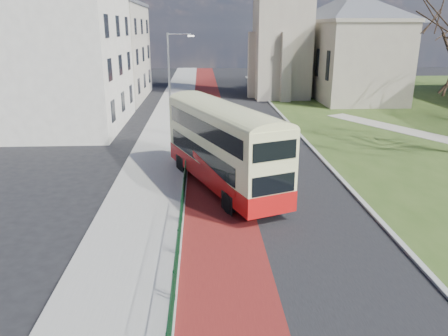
{
  "coord_description": "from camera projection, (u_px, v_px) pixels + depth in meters",
  "views": [
    {
      "loc": [
        -1.97,
        -17.32,
        8.5
      ],
      "look_at": [
        -0.93,
        2.8,
        2.0
      ],
      "focal_mm": 35.0,
      "sensor_mm": 36.0,
      "label": 1
    }
  ],
  "objects": [
    {
      "name": "kerb_west",
      "position": [
        190.0,
        129.0,
        38.0
      ],
      "size": [
        0.25,
        120.0,
        0.13
      ],
      "primitive_type": "cube",
      "color": "#999993",
      "rests_on": "ground"
    },
    {
      "name": "pavement_west",
      "position": [
        167.0,
        129.0,
        37.91
      ],
      "size": [
        4.0,
        120.0,
        0.12
      ],
      "primitive_type": "cube",
      "color": "gray",
      "rests_on": "ground"
    },
    {
      "name": "streetlamp",
      "position": [
        171.0,
        79.0,
        34.65
      ],
      "size": [
        2.13,
        0.18,
        8.0
      ],
      "color": "gray",
      "rests_on": "pavement_west"
    },
    {
      "name": "ground",
      "position": [
        248.0,
        230.0,
        19.17
      ],
      "size": [
        160.0,
        160.0,
        0.0
      ],
      "primitive_type": "plane",
      "color": "black",
      "rests_on": "ground"
    },
    {
      "name": "kerb_east",
      "position": [
        289.0,
        123.0,
        40.35
      ],
      "size": [
        0.25,
        80.0,
        0.13
      ],
      "primitive_type": "cube",
      "color": "#999993",
      "rests_on": "ground"
    },
    {
      "name": "pedestrian_railing",
      "position": [
        184.0,
        188.0,
        22.65
      ],
      "size": [
        0.07,
        24.0,
        1.12
      ],
      "color": "#0E3E20",
      "rests_on": "ground"
    },
    {
      "name": "bus",
      "position": [
        223.0,
        143.0,
        23.48
      ],
      "size": [
        6.3,
        10.97,
        4.52
      ],
      "rotation": [
        0.0,
        0.0,
        0.38
      ],
      "color": "#AF1110",
      "rests_on": "ground"
    },
    {
      "name": "bus_lane",
      "position": [
        211.0,
        129.0,
        38.11
      ],
      "size": [
        3.4,
        120.0,
        0.01
      ],
      "primitive_type": "cube",
      "color": "#591414",
      "rests_on": "ground"
    },
    {
      "name": "road_carriageway",
      "position": [
        241.0,
        129.0,
        38.24
      ],
      "size": [
        9.0,
        120.0,
        0.01
      ],
      "primitive_type": "cube",
      "color": "black",
      "rests_on": "ground"
    },
    {
      "name": "street_block_near",
      "position": [
        60.0,
        52.0,
        37.38
      ],
      "size": [
        10.3,
        14.3,
        13.0
      ],
      "color": "beige",
      "rests_on": "ground"
    },
    {
      "name": "street_block_far",
      "position": [
        101.0,
        51.0,
        52.82
      ],
      "size": [
        10.3,
        16.3,
        11.5
      ],
      "color": "#BAB39D",
      "rests_on": "ground"
    }
  ]
}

